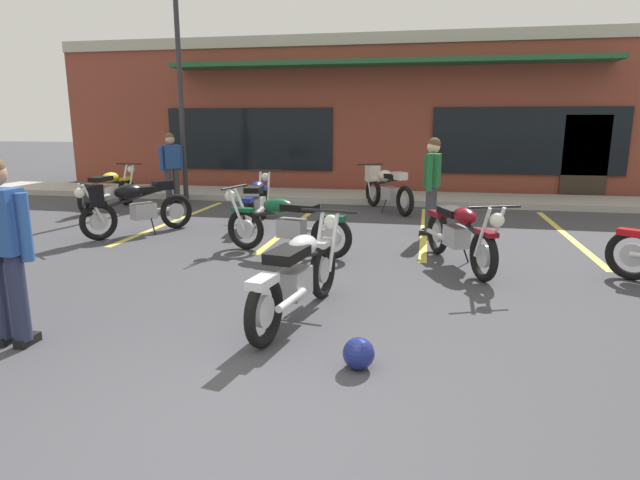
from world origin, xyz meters
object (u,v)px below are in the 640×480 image
(motorcycle_orange_scrambler, at_px, (386,187))
(person_in_shorts_foreground, at_px, (171,164))
(motorcycle_black_cruiser, at_px, (132,205))
(motorcycle_green_cafe_racer, at_px, (460,233))
(person_by_back_row, at_px, (432,180))
(helmet_on_pavement, at_px, (359,353))
(motorcycle_silver_naked, at_px, (257,201))
(motorcycle_blue_standard, at_px, (108,189))
(person_in_black_shirt, at_px, (1,241))
(motorcycle_cream_vintage, at_px, (285,223))
(motorcycle_foreground_classic, at_px, (298,274))
(parking_lot_lamp_post, at_px, (177,55))

(motorcycle_orange_scrambler, bearing_deg, person_in_shorts_foreground, 179.74)
(motorcycle_black_cruiser, distance_m, motorcycle_green_cafe_racer, 5.54)
(person_by_back_row, xyz_separation_m, helmet_on_pavement, (-0.57, -5.45, -0.82))
(person_by_back_row, bearing_deg, person_in_shorts_foreground, 157.75)
(motorcycle_silver_naked, distance_m, person_by_back_row, 3.28)
(motorcycle_blue_standard, relative_size, person_in_black_shirt, 1.26)
(motorcycle_blue_standard, relative_size, helmet_on_pavement, 8.11)
(motorcycle_green_cafe_racer, distance_m, motorcycle_cream_vintage, 2.51)
(motorcycle_black_cruiser, bearing_deg, motorcycle_silver_naked, 35.18)
(motorcycle_silver_naked, relative_size, motorcycle_blue_standard, 1.00)
(person_in_shorts_foreground, bearing_deg, motorcycle_black_cruiser, -74.08)
(motorcycle_orange_scrambler, relative_size, motorcycle_cream_vintage, 0.89)
(motorcycle_green_cafe_racer, distance_m, person_by_back_row, 2.19)
(person_in_shorts_foreground, bearing_deg, motorcycle_foreground_classic, -55.43)
(helmet_on_pavement, bearing_deg, person_by_back_row, 84.02)
(motorcycle_black_cruiser, distance_m, person_by_back_row, 5.20)
(motorcycle_foreground_classic, height_order, person_in_black_shirt, person_in_black_shirt)
(person_in_shorts_foreground, distance_m, helmet_on_pavement, 9.70)
(motorcycle_silver_naked, xyz_separation_m, person_by_back_row, (3.24, -0.23, 0.49))
(person_in_black_shirt, height_order, parking_lot_lamp_post, parking_lot_lamp_post)
(motorcycle_black_cruiser, distance_m, motorcycle_cream_vintage, 3.05)
(motorcycle_black_cruiser, relative_size, person_in_black_shirt, 1.09)
(motorcycle_cream_vintage, height_order, parking_lot_lamp_post, parking_lot_lamp_post)
(motorcycle_cream_vintage, height_order, person_in_black_shirt, person_in_black_shirt)
(motorcycle_green_cafe_racer, bearing_deg, person_in_black_shirt, -138.92)
(motorcycle_foreground_classic, relative_size, motorcycle_silver_naked, 1.00)
(parking_lot_lamp_post, bearing_deg, motorcycle_blue_standard, -126.50)
(motorcycle_black_cruiser, height_order, motorcycle_green_cafe_racer, same)
(motorcycle_silver_naked, distance_m, motorcycle_blue_standard, 3.94)
(helmet_on_pavement, bearing_deg, motorcycle_silver_naked, 115.19)
(motorcycle_blue_standard, height_order, helmet_on_pavement, motorcycle_blue_standard)
(parking_lot_lamp_post, bearing_deg, motorcycle_silver_naked, -43.49)
(motorcycle_blue_standard, distance_m, motorcycle_orange_scrambler, 6.17)
(parking_lot_lamp_post, bearing_deg, person_in_black_shirt, -74.58)
(motorcycle_silver_naked, xyz_separation_m, motorcycle_cream_vintage, (1.12, -2.09, 0.00))
(motorcycle_blue_standard, xyz_separation_m, helmet_on_pavement, (6.46, -6.75, -0.33))
(motorcycle_foreground_classic, bearing_deg, person_by_back_row, 73.54)
(motorcycle_cream_vintage, xyz_separation_m, parking_lot_lamp_post, (-3.81, 4.65, 2.99))
(motorcycle_orange_scrambler, height_order, person_in_black_shirt, person_in_black_shirt)
(motorcycle_green_cafe_racer, bearing_deg, motorcycle_orange_scrambler, 106.43)
(motorcycle_black_cruiser, relative_size, motorcycle_orange_scrambler, 0.99)
(motorcycle_green_cafe_racer, distance_m, person_in_black_shirt, 5.33)
(parking_lot_lamp_post, bearing_deg, motorcycle_orange_scrambler, -3.68)
(motorcycle_green_cafe_racer, relative_size, person_in_black_shirt, 1.20)
(motorcycle_green_cafe_racer, xyz_separation_m, person_by_back_row, (-0.38, 2.10, 0.49))
(motorcycle_blue_standard, xyz_separation_m, person_by_back_row, (7.03, -1.30, 0.49))
(motorcycle_cream_vintage, bearing_deg, person_in_shorts_foreground, 132.28)
(motorcycle_foreground_classic, relative_size, motorcycle_green_cafe_racer, 1.05)
(motorcycle_orange_scrambler, xyz_separation_m, helmet_on_pavement, (0.40, -7.91, -0.40))
(motorcycle_orange_scrambler, bearing_deg, person_by_back_row, -68.48)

